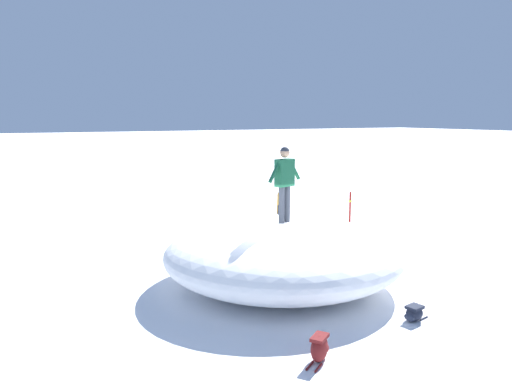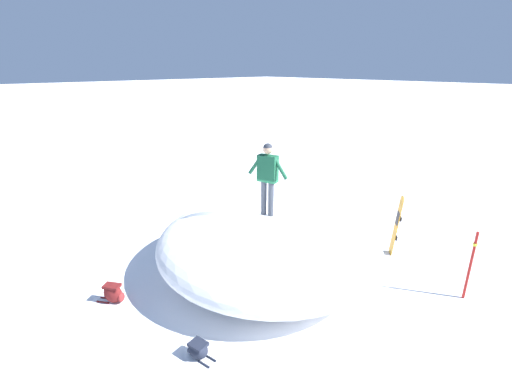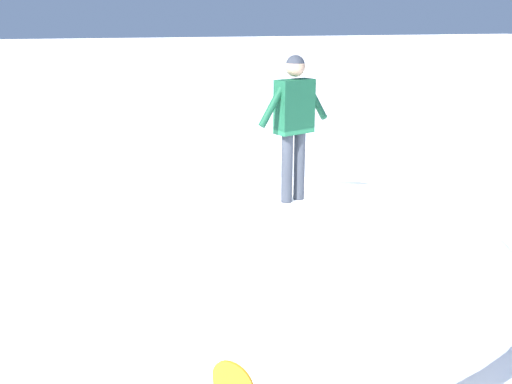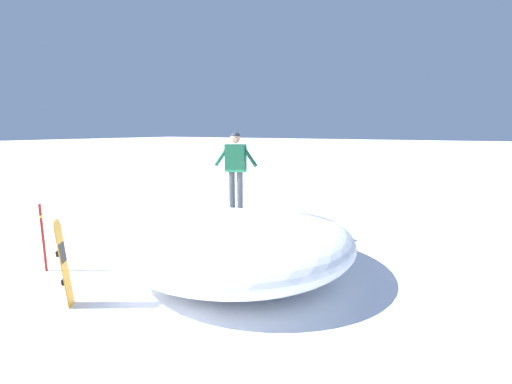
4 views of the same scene
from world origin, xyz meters
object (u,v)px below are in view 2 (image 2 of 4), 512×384
object	(u,v)px
snowboarder_standing	(268,173)
backpack_near	(114,293)
backpack_far	(198,349)
trail_marker_pole	(471,264)
snowboard_primary_upright	(397,224)

from	to	relation	value
snowboarder_standing	backpack_near	distance (m)	4.47
backpack_near	backpack_far	bearing A→B (deg)	10.06
backpack_near	trail_marker_pole	distance (m)	8.04
snowboarder_standing	backpack_far	distance (m)	4.11
snowboard_primary_upright	trail_marker_pole	xyz separation A→B (m)	(2.11, -0.77, -0.03)
backpack_far	trail_marker_pole	distance (m)	6.17
backpack_far	trail_marker_pole	bearing A→B (deg)	63.69
snowboarder_standing	backpack_near	xyz separation A→B (m)	(-1.39, -3.48, -2.43)
backpack_near	backpack_far	xyz separation A→B (m)	(2.64, 0.47, -0.08)
backpack_near	trail_marker_pole	size ratio (longest dim) A/B	0.38
snowboard_primary_upright	backpack_far	world-z (taller)	snowboard_primary_upright
backpack_near	trail_marker_pole	bearing A→B (deg)	48.05
snowboard_primary_upright	trail_marker_pole	distance (m)	2.25
snowboarder_standing	backpack_near	bearing A→B (deg)	-111.74
snowboarder_standing	snowboard_primary_upright	xyz separation A→B (m)	(1.85, 3.25, -1.75)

